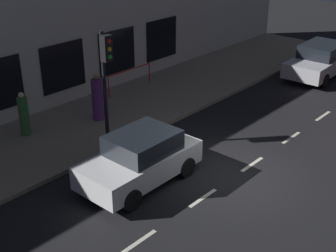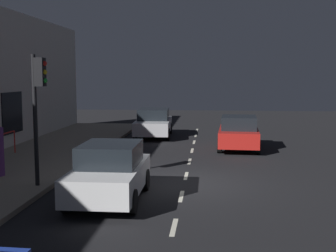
{
  "view_description": "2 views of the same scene",
  "coord_description": "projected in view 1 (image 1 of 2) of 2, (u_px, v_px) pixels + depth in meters",
  "views": [
    {
      "loc": [
        -6.76,
        10.65,
        7.59
      ],
      "look_at": [
        1.52,
        1.41,
        1.75
      ],
      "focal_mm": 49.91,
      "sensor_mm": 36.0,
      "label": 1
    },
    {
      "loc": [
        -0.78,
        13.88,
        3.46
      ],
      "look_at": [
        0.53,
        0.05,
        1.86
      ],
      "focal_mm": 46.83,
      "sensor_mm": 36.0,
      "label": 2
    }
  ],
  "objects": [
    {
      "name": "ground_plane",
      "position": [
        235.0,
        176.0,
        14.49
      ],
      "size": [
        60.0,
        60.0,
        0.0
      ],
      "primitive_type": "plane",
      "color": "black"
    },
    {
      "name": "sidewalk",
      "position": [
        102.0,
        119.0,
        18.23
      ],
      "size": [
        4.5,
        32.0,
        0.15
      ],
      "color": "gray",
      "rests_on": "ground"
    },
    {
      "name": "building_facade",
      "position": [
        55.0,
        28.0,
        18.41
      ],
      "size": [
        0.65,
        32.0,
        6.54
      ],
      "color": "beige",
      "rests_on": "ground"
    },
    {
      "name": "lane_centre_line",
      "position": [
        252.0,
        164.0,
        15.16
      ],
      "size": [
        0.12,
        27.2,
        0.01
      ],
      "color": "beige",
      "rests_on": "ground"
    },
    {
      "name": "traffic_light",
      "position": [
        106.0,
        68.0,
        14.95
      ],
      "size": [
        0.47,
        0.32,
        3.94
      ],
      "color": "black",
      "rests_on": "sidewalk"
    },
    {
      "name": "parked_car_0",
      "position": [
        141.0,
        159.0,
        13.89
      ],
      "size": [
        1.9,
        3.84,
        1.58
      ],
      "rotation": [
        0.0,
        0.0,
        0.01
      ],
      "color": "silver",
      "rests_on": "ground"
    },
    {
      "name": "parked_car_1",
      "position": [
        320.0,
        60.0,
        22.82
      ],
      "size": [
        2.13,
        4.53,
        1.58
      ],
      "rotation": [
        0.0,
        0.0,
        0.04
      ],
      "color": "#B7B7BC",
      "rests_on": "ground"
    },
    {
      "name": "pedestrian_1",
      "position": [
        24.0,
        115.0,
        16.53
      ],
      "size": [
        0.52,
        0.52,
        1.61
      ],
      "rotation": [
        0.0,
        0.0,
        3.94
      ],
      "color": "#336B38",
      "rests_on": "sidewalk"
    },
    {
      "name": "pedestrian_2",
      "position": [
        97.0,
        99.0,
        17.69
      ],
      "size": [
        0.6,
        0.6,
        1.83
      ],
      "rotation": [
        0.0,
        0.0,
        0.6
      ],
      "color": "#5B2D70",
      "rests_on": "sidewalk"
    },
    {
      "name": "red_railing",
      "position": [
        130.0,
        74.0,
        20.57
      ],
      "size": [
        0.05,
        2.55,
        0.97
      ],
      "color": "red",
      "rests_on": "sidewalk"
    }
  ]
}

